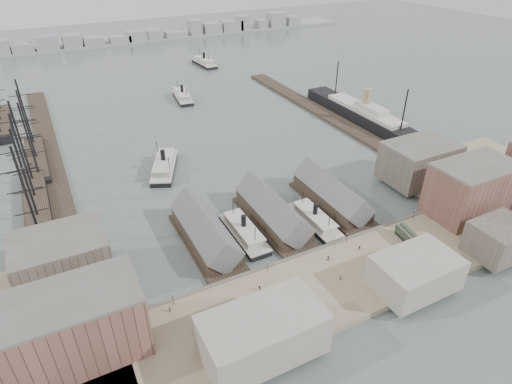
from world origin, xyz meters
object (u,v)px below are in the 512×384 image
horse_cart_left (204,323)px  horse_cart_right (377,274)px  ocean_steamer (365,115)px  tram (408,236)px  horse_cart_center (304,294)px  ferry_docked_west (244,232)px

horse_cart_left → horse_cart_right: (53.56, -6.15, -0.00)m
ocean_steamer → tram: ocean_steamer is taller
tram → horse_cart_center: tram is taller
ferry_docked_west → ocean_steamer: ocean_steamer is taller
ocean_steamer → horse_cart_center: 142.38m
horse_cart_left → horse_cart_right: 53.91m
ocean_steamer → horse_cart_center: bearing=-136.1°
ferry_docked_west → tram: size_ratio=2.31×
horse_cart_right → horse_cart_center: bearing=84.4°
ocean_steamer → tram: bearing=-122.0°
horse_cart_center → horse_cart_right: bearing=-95.3°
tram → horse_cart_left: bearing=-170.0°
tram → ferry_docked_west: bearing=156.0°
horse_cart_center → horse_cart_right: 24.38m
ferry_docked_west → ocean_steamer: bearing=31.2°
tram → horse_cart_center: size_ratio=2.35×
ferry_docked_west → tram: ferry_docked_west is taller
horse_cart_center → horse_cart_left: bearing=85.7°
ocean_steamer → tram: 109.76m
tram → horse_cart_left: size_ratio=2.41×
ferry_docked_west → horse_cart_left: ferry_docked_west is taller
tram → horse_cart_right: size_ratio=2.51×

